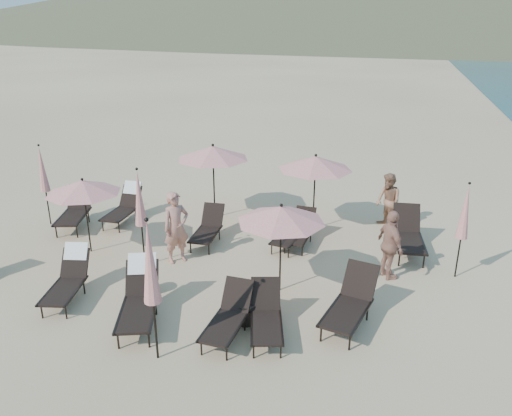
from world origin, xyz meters
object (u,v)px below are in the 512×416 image
(lounger_2, at_px, (139,296))
(umbrella_open_2, at_px, (213,153))
(lounger_9, at_px, (290,232))
(beachgoer_b, at_px, (388,201))
(lounger_3, at_px, (228,316))
(umbrella_open_1, at_px, (281,214))
(umbrella_closed_1, at_px, (465,212))
(beachgoer_a, at_px, (176,228))
(side_table_1, at_px, (246,313))
(side_table_0, at_px, (142,285))
(lounger_6, at_px, (75,210))
(umbrella_open_3, at_px, (315,163))
(lounger_8, at_px, (208,228))
(lounger_7, at_px, (124,205))
(lounger_1, at_px, (68,277))
(lounger_10, at_px, (300,230))
(lounger_5, at_px, (351,302))
(umbrella_open_0, at_px, (83,187))
(umbrella_closed_3, at_px, (139,199))
(umbrella_closed_2, at_px, (42,169))
(lounger_11, at_px, (408,234))
(beachgoer_c, at_px, (390,245))
(lounger_4, at_px, (266,316))

(lounger_2, height_order, umbrella_open_2, umbrella_open_2)
(lounger_9, distance_m, beachgoer_b, 3.14)
(lounger_3, bearing_deg, umbrella_open_1, 76.62)
(umbrella_closed_1, bearing_deg, beachgoer_a, -171.36)
(side_table_1, relative_size, beachgoer_b, 0.26)
(lounger_9, relative_size, side_table_0, 3.19)
(lounger_6, xyz_separation_m, umbrella_open_2, (3.67, 1.76, 1.54))
(lounger_6, relative_size, umbrella_closed_1, 0.82)
(lounger_9, bearing_deg, beachgoer_b, 49.18)
(lounger_2, distance_m, umbrella_open_3, 6.29)
(lounger_9, bearing_deg, lounger_8, -159.74)
(lounger_7, xyz_separation_m, side_table_0, (2.53, -3.75, -0.26))
(lounger_3, distance_m, lounger_9, 4.28)
(lounger_8, xyz_separation_m, beachgoer_a, (-0.33, -1.25, 0.49))
(lounger_1, xyz_separation_m, lounger_10, (4.30, 4.06, -0.09))
(lounger_5, relative_size, umbrella_open_2, 0.82)
(umbrella_open_0, relative_size, umbrella_open_3, 0.90)
(lounger_7, relative_size, umbrella_closed_3, 0.68)
(lounger_7, relative_size, umbrella_closed_2, 0.71)
(lounger_2, bearing_deg, umbrella_closed_2, 122.88)
(lounger_6, relative_size, side_table_0, 3.95)
(umbrella_open_0, xyz_separation_m, side_table_1, (4.84, -2.02, -1.56))
(lounger_9, bearing_deg, umbrella_open_1, -73.54)
(lounger_3, bearing_deg, umbrella_closed_2, 153.48)
(lounger_7, height_order, lounger_11, lounger_11)
(umbrella_open_0, bearing_deg, lounger_6, 134.73)
(umbrella_closed_3, xyz_separation_m, beachgoer_a, (0.71, 0.41, -0.83))
(lounger_7, xyz_separation_m, umbrella_open_1, (5.39, -2.74, 1.32))
(lounger_7, height_order, beachgoer_b, beachgoer_b)
(side_table_1, bearing_deg, umbrella_open_0, 157.33)
(umbrella_open_3, bearing_deg, lounger_9, -106.33)
(lounger_10, height_order, umbrella_open_3, umbrella_open_3)
(lounger_9, xyz_separation_m, umbrella_closed_3, (-3.23, -2.05, 1.34))
(lounger_11, bearing_deg, lounger_2, -144.21)
(lounger_2, height_order, beachgoer_c, beachgoer_c)
(beachgoer_a, bearing_deg, lounger_5, -68.55)
(lounger_6, bearing_deg, umbrella_open_2, 8.50)
(side_table_0, height_order, beachgoer_c, beachgoer_c)
(lounger_3, height_order, beachgoer_a, beachgoer_a)
(umbrella_open_2, distance_m, side_table_1, 6.05)
(umbrella_closed_2, relative_size, beachgoer_b, 1.49)
(lounger_1, distance_m, beachgoer_c, 7.19)
(lounger_8, distance_m, umbrella_open_1, 3.44)
(lounger_8, distance_m, side_table_0, 3.00)
(umbrella_open_0, relative_size, beachgoer_c, 1.20)
(umbrella_closed_1, distance_m, beachgoer_a, 6.74)
(lounger_4, bearing_deg, lounger_7, 125.09)
(lounger_8, relative_size, umbrella_closed_3, 0.64)
(umbrella_closed_2, bearing_deg, side_table_1, -25.26)
(beachgoer_a, bearing_deg, beachgoer_b, -12.47)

